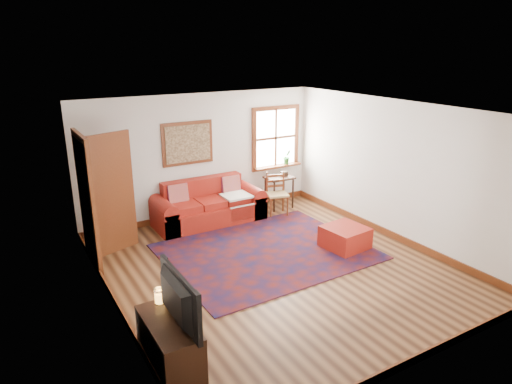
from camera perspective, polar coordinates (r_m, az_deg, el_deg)
ground at (r=7.39m, az=2.41°, el=-9.36°), size 5.50×5.50×0.00m
room_envelope at (r=6.80m, az=2.52°, el=3.13°), size 5.04×5.54×2.52m
window at (r=10.02m, az=2.66°, el=6.02°), size 1.18×0.20×1.38m
doorway at (r=7.76m, az=-18.79°, el=-0.42°), size 0.89×1.08×2.14m
framed_artwork at (r=9.03m, az=-8.54°, el=6.04°), size 1.05×0.07×0.85m
persian_rug at (r=7.88m, az=1.29°, el=-7.45°), size 3.38×2.73×0.02m
red_leather_sofa at (r=9.12m, az=-5.98°, el=-2.04°), size 2.16×0.89×0.85m
red_ottoman at (r=8.10m, az=11.05°, el=-5.62°), size 0.74×0.74×0.39m
side_table at (r=9.78m, az=2.92°, el=1.24°), size 0.58×0.43×0.70m
ladder_back_chair at (r=9.45m, az=2.60°, el=0.00°), size 0.51×0.50×0.88m
media_cabinet at (r=5.35m, az=-10.72°, el=-18.10°), size 0.45×1.00×0.55m
television at (r=4.98m, az=-10.59°, el=-13.18°), size 0.13×1.02×0.59m
candle_hurricane at (r=5.49m, az=-11.97°, el=-12.63°), size 0.12×0.12×0.18m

